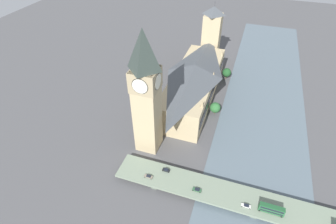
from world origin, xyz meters
name	(u,v)px	position (x,y,z in m)	size (l,w,h in m)	color
ground_plane	(213,108)	(0.00, 0.00, 0.00)	(600.00, 600.00, 0.00)	#4C4C4F
river_water	(262,118)	(-35.26, 0.00, 0.15)	(58.51, 360.00, 0.30)	slate
parliament_hall	(194,82)	(17.78, -8.00, 14.51)	(30.02, 94.88, 29.24)	tan
clock_tower	(146,93)	(31.34, 50.08, 40.40)	(14.52, 14.52, 76.74)	tan
victoria_tower	(211,37)	(17.83, -66.91, 26.16)	(14.94, 14.94, 56.32)	tan
road_bridge	(255,203)	(-35.26, 72.84, 3.26)	(149.03, 16.25, 4.09)	#5D6A59
double_decker_bus_rear	(272,209)	(-42.28, 76.26, 6.85)	(11.87, 2.46, 5.04)	#235B33
car_northbound_lead	(149,176)	(21.23, 76.17, 4.77)	(4.64, 1.75, 1.34)	slate
car_northbound_mid	(246,206)	(-30.81, 76.92, 4.71)	(4.64, 1.74, 1.22)	silver
car_northbound_tail	(166,170)	(13.57, 69.04, 4.82)	(4.13, 1.91, 1.49)	black
car_southbound_lead	(197,190)	(-5.74, 75.88, 4.75)	(4.72, 1.93, 1.28)	#2D5638
tree_embankment_near	(227,73)	(-2.17, -44.07, 6.13)	(7.42, 7.42, 9.86)	brown
tree_embankment_mid	(215,108)	(-1.81, 5.65, 5.32)	(7.63, 7.63, 9.15)	brown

